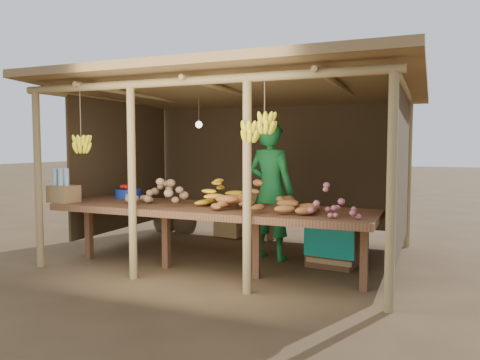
% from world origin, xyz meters
% --- Properties ---
extents(ground, '(60.00, 60.00, 0.00)m').
position_xyz_m(ground, '(0.00, 0.00, 0.00)').
color(ground, brown).
rests_on(ground, ground).
extents(stall_structure, '(4.70, 3.50, 2.43)m').
position_xyz_m(stall_structure, '(-0.04, -0.05, 1.91)').
color(stall_structure, '#A08452').
rests_on(stall_structure, ground).
extents(counter, '(3.90, 1.05, 0.80)m').
position_xyz_m(counter, '(0.00, -0.95, 0.74)').
color(counter, brown).
rests_on(counter, ground).
extents(potato_heap, '(1.08, 0.86, 0.36)m').
position_xyz_m(potato_heap, '(-0.66, -0.97, 0.98)').
color(potato_heap, '#A37954').
rests_on(potato_heap, counter).
extents(sweet_potato_heap, '(1.28, 1.02, 0.36)m').
position_xyz_m(sweet_potato_heap, '(0.74, -1.00, 0.98)').
color(sweet_potato_heap, '#A05D29').
rests_on(sweet_potato_heap, counter).
extents(onion_heap, '(0.74, 0.51, 0.35)m').
position_xyz_m(onion_heap, '(1.45, -1.19, 0.98)').
color(onion_heap, '#B15664').
rests_on(onion_heap, counter).
extents(banana_pile, '(0.70, 0.48, 0.35)m').
position_xyz_m(banana_pile, '(0.12, -0.86, 0.97)').
color(banana_pile, yellow).
rests_on(banana_pile, counter).
extents(tomato_basin, '(0.35, 0.35, 0.19)m').
position_xyz_m(tomato_basin, '(-1.43, -0.57, 0.88)').
color(tomato_basin, navy).
rests_on(tomato_basin, counter).
extents(bottle_box, '(0.38, 0.32, 0.43)m').
position_xyz_m(bottle_box, '(-1.90, -1.29, 0.96)').
color(bottle_box, olive).
rests_on(bottle_box, counter).
extents(vendor, '(0.76, 0.59, 1.84)m').
position_xyz_m(vendor, '(0.45, -0.00, 0.92)').
color(vendor, '#186E2E').
rests_on(vendor, ground).
extents(tarp_crate, '(0.69, 0.62, 0.75)m').
position_xyz_m(tarp_crate, '(1.29, -0.05, 0.31)').
color(tarp_crate, brown).
rests_on(tarp_crate, ground).
extents(carton_stack, '(1.02, 0.43, 0.74)m').
position_xyz_m(carton_stack, '(-0.30, 1.16, 0.33)').
color(carton_stack, olive).
rests_on(carton_stack, ground).
extents(burlap_sacks, '(0.82, 0.43, 0.58)m').
position_xyz_m(burlap_sacks, '(-1.74, 1.20, 0.25)').
color(burlap_sacks, '#493621').
rests_on(burlap_sacks, ground).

